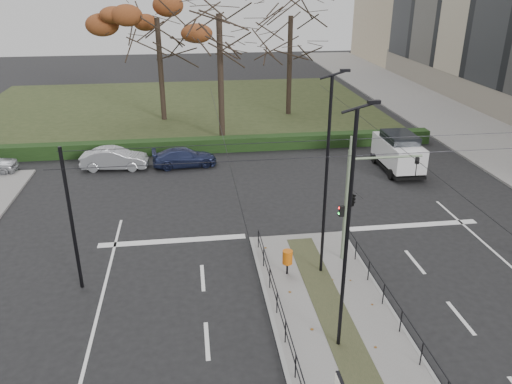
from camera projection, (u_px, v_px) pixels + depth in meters
ground at (324, 297)px, 19.74m from camera, size 140.00×140.00×0.00m
median_island at (342, 336)px, 17.44m from camera, size 4.40×15.00×0.14m
sidewalk_east at (464, 127)px, 41.96m from camera, size 8.00×90.00×0.14m
park at (177, 108)px, 48.09m from camera, size 38.00×26.00×0.10m
hedge at (175, 146)px, 35.72m from camera, size 38.00×1.00×1.00m
median_railing at (345, 317)px, 16.99m from camera, size 4.14×13.24×0.92m
catenary at (318, 201)px, 19.86m from camera, size 20.00×34.00×6.00m
traffic_light at (353, 197)px, 21.04m from camera, size 3.44×1.97×5.06m
litter_bin at (287, 258)px, 20.70m from camera, size 0.43×0.43×1.09m
streetlamp_median_near at (348, 233)px, 15.30m from camera, size 0.70×0.14×8.37m
streetlamp_median_far at (327, 177)px, 19.53m from camera, size 0.71×0.14×8.45m
parked_car_second at (115, 159)px, 32.67m from camera, size 4.38×1.84×1.41m
parked_car_third at (185, 157)px, 33.17m from camera, size 4.34×2.07×1.22m
white_van at (398, 151)px, 32.19m from camera, size 2.18×4.70×2.48m
rust_tree at (157, 18)px, 40.75m from camera, size 8.44×8.44×11.18m
bare_tree_center at (291, 23)px, 42.76m from camera, size 7.90×7.90×11.33m
bare_tree_near at (219, 24)px, 35.63m from camera, size 6.06×6.06×12.18m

